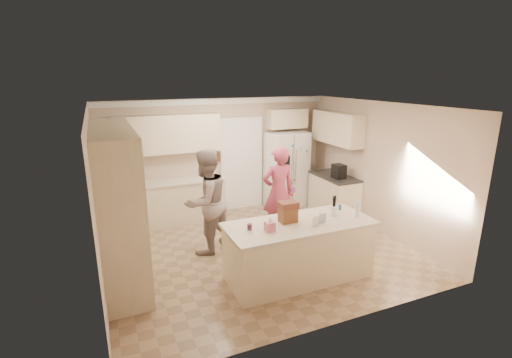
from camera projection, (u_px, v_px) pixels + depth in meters
name	position (u px, v px, depth m)	size (l,w,h in m)	color
floor	(259.00, 251.00, 6.76)	(5.20, 4.60, 0.02)	#907558
ceiling	(259.00, 105.00, 6.06)	(5.20, 4.60, 0.02)	white
wall_back	(218.00, 156.00, 8.46)	(5.20, 0.02, 2.60)	#C6AE97
wall_front	(337.00, 232.00, 4.37)	(5.20, 0.02, 2.60)	#C6AE97
wall_left	(95.00, 201.00, 5.42)	(0.02, 4.60, 2.60)	#C6AE97
wall_right	(378.00, 168.00, 7.40)	(0.02, 4.60, 2.60)	#C6AE97
crown_back	(217.00, 101.00, 8.08)	(5.20, 0.08, 0.12)	white
pantry_bank	(118.00, 202.00, 5.75)	(0.60, 2.60, 2.35)	beige
back_base_cab	(173.00, 202.00, 7.98)	(2.20, 0.60, 0.88)	beige
back_countertop	(171.00, 182.00, 7.84)	(2.24, 0.63, 0.04)	#C1B49E
back_upper_cab	(167.00, 134.00, 7.69)	(2.20, 0.35, 0.80)	beige
doorway_opening	(241.00, 165.00, 8.70)	(0.90, 0.06, 2.10)	black
doorway_casing	(242.00, 165.00, 8.67)	(1.02, 0.03, 2.22)	white
wall_frame_upper	(219.00, 146.00, 8.36)	(0.15, 0.02, 0.20)	brown
wall_frame_lower	(220.00, 157.00, 8.43)	(0.15, 0.02, 0.20)	brown
refrigerator	(286.00, 170.00, 8.87)	(0.90, 0.70, 1.80)	white
fridge_seam	(293.00, 173.00, 8.56)	(0.01, 0.02, 1.78)	gray
fridge_dispenser	(285.00, 163.00, 8.40)	(0.22, 0.03, 0.35)	black
fridge_handle_l	(292.00, 167.00, 8.49)	(0.02, 0.02, 0.85)	silver
fridge_handle_r	(296.00, 167.00, 8.52)	(0.02, 0.02, 0.85)	silver
over_fridge_cab	(287.00, 118.00, 8.70)	(0.95, 0.35, 0.45)	beige
right_base_cab	(334.00, 196.00, 8.40)	(0.60, 1.20, 0.88)	beige
right_countertop	(335.00, 176.00, 8.27)	(0.63, 1.24, 0.04)	#2D2B28
right_upper_cab	(337.00, 128.00, 8.22)	(0.35, 1.50, 0.70)	beige
coffee_maker	(339.00, 171.00, 8.03)	(0.22, 0.28, 0.30)	black
island_base	(299.00, 252.00, 5.75)	(2.20, 0.90, 0.88)	beige
island_top	(300.00, 224.00, 5.62)	(2.28, 0.96, 0.05)	#C1B49E
utensil_crock	(334.00, 211.00, 5.89)	(0.13, 0.13, 0.15)	white
tissue_box	(270.00, 226.00, 5.30)	(0.13, 0.13, 0.14)	pink
tissue_plume	(270.00, 219.00, 5.27)	(0.08, 0.08, 0.08)	white
dollhouse_body	(288.00, 215.00, 5.62)	(0.26, 0.18, 0.22)	brown
dollhouse_roof	(288.00, 205.00, 5.57)	(0.28, 0.20, 0.10)	#592D1E
jam_jar	(250.00, 227.00, 5.34)	(0.07, 0.07, 0.09)	#59263F
greeting_card_a	(315.00, 221.00, 5.47)	(0.12, 0.01, 0.16)	white
greeting_card_b	(322.00, 218.00, 5.57)	(0.12, 0.01, 0.16)	silver
water_bottle	(358.00, 210.00, 5.81)	(0.07, 0.07, 0.24)	silver
shaker_salt	(337.00, 208.00, 6.11)	(0.05, 0.05, 0.09)	#2F6592
shaker_pepper	(340.00, 207.00, 6.13)	(0.05, 0.05, 0.09)	#2F6592
teen_boy	(206.00, 202.00, 6.50)	(0.91, 0.71, 1.88)	gray
teen_girl	(278.00, 192.00, 7.15)	(0.66, 0.43, 1.81)	#A6323D
fridge_magnets	(294.00, 173.00, 8.55)	(0.76, 0.02, 1.44)	tan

